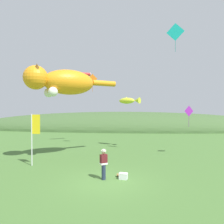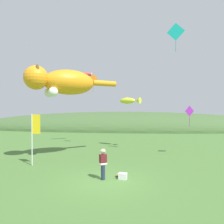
{
  "view_description": "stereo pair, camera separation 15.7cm",
  "coord_description": "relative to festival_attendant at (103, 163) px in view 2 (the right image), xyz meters",
  "views": [
    {
      "loc": [
        1.29,
        -12.2,
        4.19
      ],
      "look_at": [
        0.0,
        4.0,
        3.88
      ],
      "focal_mm": 35.0,
      "sensor_mm": 36.0,
      "label": 1
    },
    {
      "loc": [
        1.44,
        -12.19,
        4.19
      ],
      "look_at": [
        0.0,
        4.0,
        3.88
      ],
      "focal_mm": 35.0,
      "sensor_mm": 36.0,
      "label": 2
    }
  ],
  "objects": [
    {
      "name": "kite_diamond_orange",
      "position": [
        -2.51,
        10.94,
        6.39
      ],
      "size": [
        1.02,
        0.23,
        1.94
      ],
      "color": "orange"
    },
    {
      "name": "kite_giant_cat",
      "position": [
        -3.97,
        4.88,
        5.35
      ],
      "size": [
        6.86,
        5.25,
        2.44
      ],
      "color": "orange"
    },
    {
      "name": "picnic_cooler",
      "position": [
        1.15,
        0.16,
        -0.77
      ],
      "size": [
        0.55,
        0.42,
        0.36
      ],
      "color": "white",
      "rests_on": "ground"
    },
    {
      "name": "kite_tube_streamer",
      "position": [
        -3.87,
        12.38,
        7.15
      ],
      "size": [
        1.84,
        1.23,
        0.44
      ],
      "color": "red"
    },
    {
      "name": "kite_diamond_teal",
      "position": [
        5.29,
        5.95,
        9.51
      ],
      "size": [
        1.4,
        0.46,
        2.37
      ],
      "color": "#19BFBF"
    },
    {
      "name": "festival_banner_pole",
      "position": [
        -5.39,
        2.65,
        1.5
      ],
      "size": [
        0.66,
        0.08,
        3.76
      ],
      "color": "silver",
      "rests_on": "ground"
    },
    {
      "name": "ground_plane",
      "position": [
        0.2,
        -0.37,
        -0.95
      ],
      "size": [
        120.0,
        120.0,
        0.0
      ],
      "primitive_type": "plane",
      "color": "#477033"
    },
    {
      "name": "festival_attendant",
      "position": [
        0.0,
        0.0,
        0.0
      ],
      "size": [
        0.49,
        0.46,
        1.77
      ],
      "color": "#232D47",
      "rests_on": "ground"
    },
    {
      "name": "kite_fish_windsock",
      "position": [
        1.46,
        10.36,
        4.0
      ],
      "size": [
        2.42,
        1.75,
        0.74
      ],
      "color": "yellow"
    },
    {
      "name": "kite_diamond_violet",
      "position": [
        6.71,
        7.03,
        2.93
      ],
      "size": [
        0.86,
        0.46,
        1.86
      ],
      "color": "purple"
    },
    {
      "name": "distant_hill_ridge",
      "position": [
        0.2,
        30.44,
        -0.95
      ],
      "size": [
        63.63,
        14.43,
        6.85
      ],
      "color": "#426033",
      "rests_on": "ground"
    },
    {
      "name": "kite_spool",
      "position": [
        0.83,
        0.58,
        -0.84
      ],
      "size": [
        0.17,
        0.22,
        0.22
      ],
      "color": "olive",
      "rests_on": "ground"
    }
  ]
}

